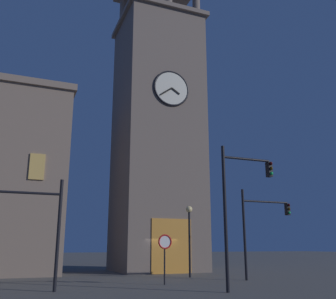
# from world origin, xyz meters

# --- Properties ---
(ground_plane) EXTENTS (200.00, 200.00, 0.00)m
(ground_plane) POSITION_xyz_m (0.00, 0.00, 0.00)
(ground_plane) COLOR #56544F
(clocktower) EXTENTS (7.39, 7.21, 29.74)m
(clocktower) POSITION_xyz_m (-0.82, -2.53, 11.84)
(clocktower) COLOR #75665B
(clocktower) RESTS_ON ground_plane
(traffic_signal_near) EXTENTS (2.79, 0.41, 6.63)m
(traffic_signal_near) POSITION_xyz_m (0.51, 12.51, 4.24)
(traffic_signal_near) COLOR black
(traffic_signal_near) RESTS_ON ground_plane
(traffic_signal_mid) EXTENTS (4.02, 0.41, 5.04)m
(traffic_signal_mid) POSITION_xyz_m (9.71, 9.41, 3.28)
(traffic_signal_mid) COLOR black
(traffic_signal_mid) RESTS_ON ground_plane
(traffic_signal_far) EXTENTS (3.56, 0.41, 5.44)m
(traffic_signal_far) POSITION_xyz_m (-4.06, 7.54, 3.50)
(traffic_signal_far) COLOR black
(traffic_signal_far) RESTS_ON ground_plane
(street_lamp) EXTENTS (0.44, 0.44, 4.61)m
(street_lamp) POSITION_xyz_m (-0.67, 4.33, 3.26)
(street_lamp) COLOR black
(street_lamp) RESTS_ON ground_plane
(no_horn_sign) EXTENTS (0.78, 0.14, 2.59)m
(no_horn_sign) POSITION_xyz_m (2.62, 8.30, 2.02)
(no_horn_sign) COLOR black
(no_horn_sign) RESTS_ON ground_plane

